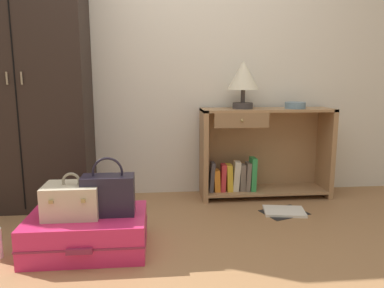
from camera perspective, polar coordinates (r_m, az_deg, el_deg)
The scene contains 10 objects.
ground_plane at distance 2.06m, azimuth -3.40°, elevation -19.76°, with size 9.00×9.00×0.00m, color #9E7047.
back_wall at distance 3.30m, azimuth -4.66°, elevation 14.92°, with size 6.40×0.10×2.60m, color silver.
wardrobe at distance 3.15m, azimuth -24.32°, elevation 9.26°, with size 0.93×0.47×2.05m.
bookshelf at distance 3.26m, azimuth 10.33°, elevation -1.53°, with size 1.12×0.33×0.77m.
table_lamp at distance 3.14m, azimuth 7.94°, elevation 10.13°, with size 0.27×0.27×0.40m.
bowl at distance 3.25m, azimuth 15.66°, elevation 5.79°, with size 0.17×0.17×0.05m, color slate.
suitcase_large at distance 2.36m, azimuth -15.83°, elevation -13.03°, with size 0.70×0.50×0.22m.
train_case at distance 2.30m, azimuth -18.02°, elevation -8.22°, with size 0.32×0.24×0.26m.
handbag at distance 2.26m, azimuth -12.80°, elevation -7.57°, with size 0.31×0.14×0.35m.
open_book_on_floor at distance 2.98m, azimuth 14.07°, elevation -10.09°, with size 0.39×0.33×0.02m.
Camera 1 is at (-0.06, -1.78, 1.03)m, focal length 34.50 mm.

